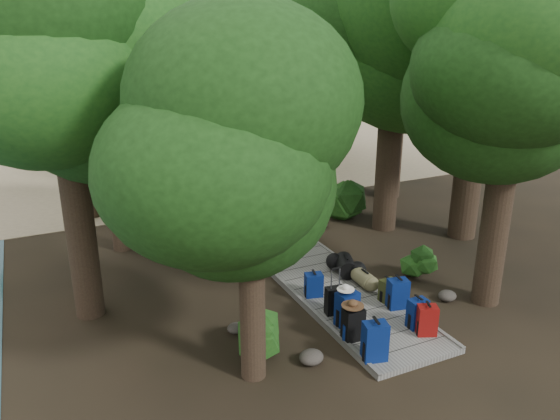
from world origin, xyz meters
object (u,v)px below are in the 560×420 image
duffel_right_khaki (365,279)px  backpack_left_b (353,322)px  backpack_left_d (314,284)px  duffel_right_black (346,266)px  backpack_left_a (375,339)px  sun_lounger (275,158)px  backpack_left_c (347,307)px  kayak (103,177)px  backpack_right_a (427,319)px  lone_suitcase_on_sand (211,175)px  backpack_right_c (398,292)px  suitcase_on_boardwalk (335,300)px  backpack_right_b (417,312)px  backpack_right_d (388,289)px

duffel_right_khaki → backpack_left_b: bearing=-127.4°
backpack_left_d → duffel_right_black: bearing=41.8°
backpack_left_a → sun_lounger: bearing=85.6°
backpack_left_a → duffel_right_black: 3.54m
backpack_left_a → backpack_left_c: size_ratio=1.02×
backpack_left_a → kayak: backpack_left_a is taller
duffel_right_black → kayak: (-4.11, 11.27, -0.17)m
backpack_right_a → duffel_right_black: 2.99m
backpack_left_a → lone_suitcase_on_sand: 12.36m
backpack_right_c → lone_suitcase_on_sand: (-0.56, 10.95, -0.12)m
backpack_left_c → suitcase_on_boardwalk: (0.01, 0.50, -0.10)m
duffel_right_khaki → kayak: 12.72m
backpack_left_b → backpack_right_b: bearing=-4.5°
backpack_right_b → sun_lounger: 13.61m
backpack_left_a → backpack_left_b: size_ratio=1.13×
backpack_left_b → suitcase_on_boardwalk: backpack_left_b is taller
backpack_right_b → backpack_left_b: bearing=173.7°
lone_suitcase_on_sand → sun_lounger: lone_suitcase_on_sand is taller
backpack_left_a → duffel_right_black: bearing=80.0°
backpack_right_c → backpack_right_a: bearing=-85.4°
kayak → backpack_right_c: bearing=-61.0°
suitcase_on_boardwalk → lone_suitcase_on_sand: bearing=92.5°
backpack_left_d → backpack_right_b: size_ratio=0.87×
backpack_right_a → backpack_left_a: bearing=-146.4°
backpack_right_a → lone_suitcase_on_sand: backpack_right_a is taller
duffel_right_khaki → sun_lounger: bearing=77.3°
backpack_right_d → kayak: 13.49m
backpack_right_d → backpack_left_a: bearing=-137.7°
backpack_right_d → duffel_right_black: size_ratio=0.78×
backpack_right_b → suitcase_on_boardwalk: backpack_right_b is taller
duffel_right_khaki → duffel_right_black: bearing=95.9°
backpack_right_a → duffel_right_khaki: 2.24m
backpack_right_d → duffel_right_black: (-0.14, 1.54, -0.05)m
backpack_right_a → backpack_right_b: bearing=112.3°
backpack_left_b → backpack_right_b: 1.42m
suitcase_on_boardwalk → sun_lounger: size_ratio=0.31×
kayak → backpack_left_c: bearing=-66.7°
duffel_right_black → lone_suitcase_on_sand: size_ratio=1.04×
backpack_left_a → backpack_left_c: (0.17, 1.23, -0.01)m
duffel_right_black → suitcase_on_boardwalk: 1.95m
duffel_right_khaki → sun_lounger: 11.71m
backpack_left_a → sun_lounger: 14.52m
backpack_right_c → duffel_right_khaki: size_ratio=1.32×
backpack_right_a → backpack_left_b: bearing=-175.3°
backpack_right_a → backpack_right_d: backpack_right_a is taller
backpack_right_b → suitcase_on_boardwalk: (-1.24, 1.17, -0.04)m
duffel_right_khaki → suitcase_on_boardwalk: bearing=-146.9°
duffel_right_black → backpack_right_b: bearing=-68.8°
duffel_right_black → lone_suitcase_on_sand: lone_suitcase_on_sand is taller
backpack_right_c → suitcase_on_boardwalk: size_ratio=1.18×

